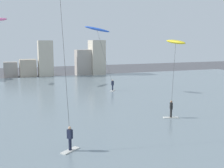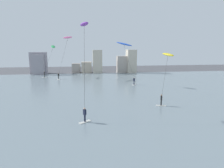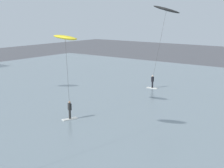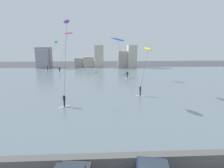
% 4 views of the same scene
% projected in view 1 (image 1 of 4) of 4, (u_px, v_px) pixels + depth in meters
% --- Properties ---
extents(water_bay, '(84.00, 52.00, 0.10)m').
position_uv_depth(water_bay, '(89.00, 102.00, 33.20)').
color(water_bay, gray).
rests_on(water_bay, ground).
extents(far_shore_buildings, '(32.86, 5.30, 7.43)m').
position_uv_depth(far_shore_buildings, '(20.00, 62.00, 55.43)').
color(far_shore_buildings, gray).
rests_on(far_shore_buildings, ground).
extents(kitesurfer_yellow, '(2.75, 3.39, 7.33)m').
position_uv_depth(kitesurfer_yellow, '(175.00, 52.00, 26.80)').
color(kitesurfer_yellow, silver).
rests_on(kitesurfer_yellow, water_bay).
extents(kitesurfer_purple, '(1.57, 5.08, 10.89)m').
position_uv_depth(kitesurfer_purple, '(61.00, 12.00, 19.35)').
color(kitesurfer_purple, silver).
rests_on(kitesurfer_purple, water_bay).
extents(kitesurfer_blue, '(4.74, 3.36, 9.33)m').
position_uv_depth(kitesurfer_blue, '(98.00, 33.00, 38.10)').
color(kitesurfer_blue, silver).
rests_on(kitesurfer_blue, water_bay).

